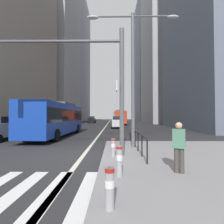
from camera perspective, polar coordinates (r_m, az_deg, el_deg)
ground_plane at (r=28.44m, az=-2.55°, el=-5.41°), size 160.00×160.00×0.00m
median_island at (r=8.56m, az=29.22°, el=-14.08°), size 9.00×10.00×0.15m
crosswalk_stripes at (r=5.38m, az=-29.92°, el=-22.73°), size 5.85×3.20×0.01m
lane_centre_line at (r=38.41m, az=-1.75°, el=-4.37°), size 0.20×80.00×0.01m
office_tower_left_mid at (r=51.56m, az=-20.61°, el=19.50°), size 13.69×17.96×40.63m
office_tower_left_far at (r=77.49m, az=-13.15°, el=16.82°), size 11.25×25.85×52.39m
office_tower_right_near at (r=35.17m, az=30.93°, el=29.62°), size 10.33×17.72×40.02m
office_tower_right_mid at (r=58.03m, az=17.66°, el=25.16°), size 11.88×18.24×55.77m
office_tower_right_far at (r=78.06m, az=12.40°, el=15.55°), size 11.52×23.27×49.45m
city_bus_blue_oncoming at (r=17.34m, az=-18.10°, el=-1.82°), size 2.85×11.03×3.40m
sedan_white_oncoming at (r=16.58m, az=-33.73°, el=-4.60°), size 2.04×4.30×1.94m
city_bus_red_receding at (r=40.58m, az=2.64°, el=-1.62°), size 2.81×11.44×3.40m
city_bus_red_distant at (r=59.41m, az=1.76°, el=-1.56°), size 2.76×10.87×3.40m
car_oncoming_mid at (r=49.41m, az=-6.90°, el=-2.56°), size 2.07×4.11×1.94m
car_receding_near at (r=50.36m, az=1.52°, el=-2.55°), size 2.09×4.17×1.94m
car_receding_far at (r=28.01m, az=1.80°, el=-3.44°), size 2.06×4.52×1.94m
traffic_signal_gantry at (r=8.40m, az=-13.56°, el=13.64°), size 7.02×0.65×6.00m
street_lamp_post at (r=10.49m, az=7.10°, el=16.96°), size 5.50×0.32×8.00m
bollard_front at (r=3.60m, az=-0.81°, el=-23.89°), size 0.20×0.20×0.80m
bollard_left at (r=5.32m, az=2.49°, el=-15.82°), size 0.20×0.20×0.91m
bollard_right at (r=7.80m, az=0.39°, el=-11.66°), size 0.20×0.20×0.79m
pedestrian_railing at (r=8.39m, az=9.45°, el=-9.10°), size 0.06×3.61×0.98m
pedestrian_waiting at (r=5.93m, az=21.82°, el=-10.32°), size 0.45×0.38×1.63m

